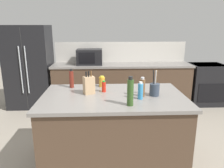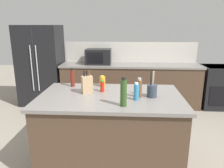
{
  "view_description": "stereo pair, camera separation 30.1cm",
  "coord_description": "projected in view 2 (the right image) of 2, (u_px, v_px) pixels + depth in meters",
  "views": [
    {
      "loc": [
        -0.13,
        -2.56,
        1.78
      ],
      "look_at": [
        0.0,
        0.35,
        0.99
      ],
      "focal_mm": 35.0,
      "sensor_mm": 36.0,
      "label": 1
    },
    {
      "loc": [
        0.17,
        -2.55,
        1.78
      ],
      "look_at": [
        0.0,
        0.35,
        0.99
      ],
      "focal_mm": 35.0,
      "sensor_mm": 36.0,
      "label": 2
    }
  ],
  "objects": [
    {
      "name": "wall_backsplash",
      "position": [
        131.0,
        52.0,
        5.04
      ],
      "size": [
        3.01,
        0.03,
        0.46
      ],
      "primitive_type": "cube",
      "color": "beige",
      "rests_on": "back_counter_run"
    },
    {
      "name": "olive_oil_bottle",
      "position": [
        124.0,
        92.0,
        2.3
      ],
      "size": [
        0.07,
        0.07,
        0.32
      ],
      "color": "#2D4C1E",
      "rests_on": "kitchen_island"
    },
    {
      "name": "refrigerator",
      "position": [
        41.0,
        65.0,
        4.97
      ],
      "size": [
        0.93,
        0.75,
        1.78
      ],
      "color": "black",
      "rests_on": "ground_plane"
    },
    {
      "name": "kitchen_island",
      "position": [
        110.0,
        130.0,
        2.82
      ],
      "size": [
        1.77,
        1.08,
        0.94
      ],
      "color": "#4C3828",
      "rests_on": "ground_plane"
    },
    {
      "name": "honey_jar",
      "position": [
        102.0,
        81.0,
        3.07
      ],
      "size": [
        0.08,
        0.08,
        0.15
      ],
      "color": "gold",
      "rests_on": "kitchen_island"
    },
    {
      "name": "ground_plane",
      "position": [
        110.0,
        162.0,
        2.94
      ],
      "size": [
        14.0,
        14.0,
        0.0
      ],
      "primitive_type": "plane",
      "color": "gray"
    },
    {
      "name": "utensil_crock",
      "position": [
        152.0,
        90.0,
        2.62
      ],
      "size": [
        0.12,
        0.12,
        0.32
      ],
      "color": "#333D4C",
      "rests_on": "kitchen_island"
    },
    {
      "name": "vinegar_bottle",
      "position": [
        72.0,
        78.0,
        3.05
      ],
      "size": [
        0.06,
        0.06,
        0.26
      ],
      "color": "maroon",
      "rests_on": "kitchen_island"
    },
    {
      "name": "range_oven",
      "position": [
        219.0,
        86.0,
        4.8
      ],
      "size": [
        0.76,
        0.65,
        0.92
      ],
      "color": "black",
      "rests_on": "ground_plane"
    },
    {
      "name": "dish_soap_bottle",
      "position": [
        136.0,
        92.0,
        2.5
      ],
      "size": [
        0.06,
        0.06,
        0.21
      ],
      "color": "#3384BC",
      "rests_on": "kitchen_island"
    },
    {
      "name": "microwave",
      "position": [
        98.0,
        57.0,
        4.79
      ],
      "size": [
        0.55,
        0.39,
        0.33
      ],
      "color": "black",
      "rests_on": "back_counter_run"
    },
    {
      "name": "knife_block",
      "position": [
        87.0,
        84.0,
        2.76
      ],
      "size": [
        0.16,
        0.14,
        0.29
      ],
      "rotation": [
        0.0,
        0.0,
        0.41
      ],
      "color": "tan",
      "rests_on": "kitchen_island"
    },
    {
      "name": "hot_sauce_bottle",
      "position": [
        102.0,
        86.0,
        2.83
      ],
      "size": [
        0.05,
        0.05,
        0.15
      ],
      "color": "red",
      "rests_on": "kitchen_island"
    },
    {
      "name": "pepper_grinder",
      "position": [
        139.0,
        88.0,
        2.6
      ],
      "size": [
        0.06,
        0.06,
        0.24
      ],
      "color": "brown",
      "rests_on": "kitchen_island"
    },
    {
      "name": "back_counter_run",
      "position": [
        130.0,
        85.0,
        4.92
      ],
      "size": [
        3.05,
        0.66,
        0.94
      ],
      "color": "#4C3828",
      "rests_on": "ground_plane"
    }
  ]
}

